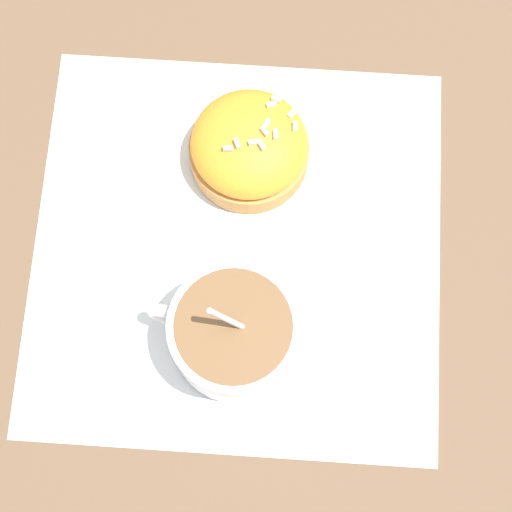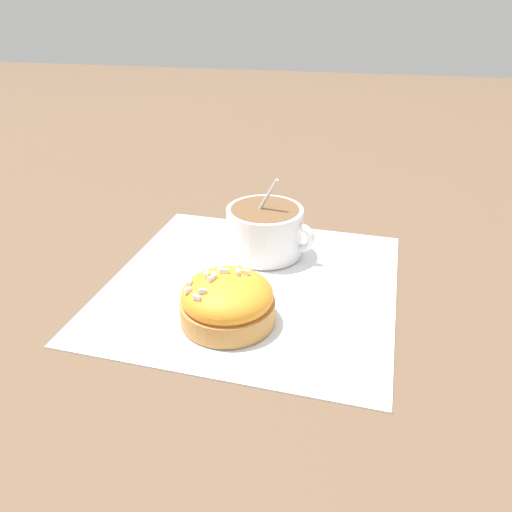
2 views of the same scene
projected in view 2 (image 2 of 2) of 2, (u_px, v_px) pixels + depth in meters
The scene contains 4 objects.
ground_plane at pixel (252, 284), 0.54m from camera, with size 3.00×3.00×0.00m, color brown.
paper_napkin at pixel (252, 283), 0.54m from camera, with size 0.32×0.32×0.00m.
coffee_cup at pixel (262, 229), 0.59m from camera, with size 0.09×0.11×0.10m.
frosted_pastry at pixel (227, 301), 0.47m from camera, with size 0.09×0.09×0.05m.
Camera 2 is at (-0.45, -0.10, 0.29)m, focal length 35.00 mm.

